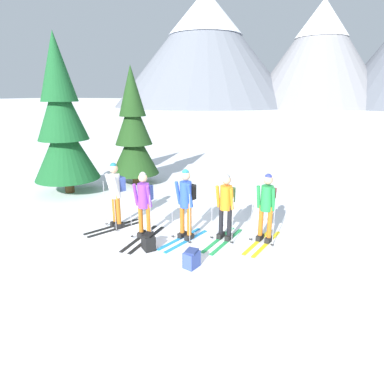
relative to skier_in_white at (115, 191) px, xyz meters
The scene contains 11 objects.
ground_plane 2.02m from the skier_in_white, ahead, with size 400.00×400.00×0.00m, color white.
skier_in_white is the anchor object (origin of this frame).
skier_in_purple 1.05m from the skier_in_white, 15.46° to the right, with size 0.61×1.64×1.67m.
skier_in_blue 1.97m from the skier_in_white, ahead, with size 0.73×1.59×1.75m.
skier_in_orange 2.88m from the skier_in_white, ahead, with size 0.60×1.67×1.64m.
skier_in_green 3.82m from the skier_in_white, ahead, with size 0.63×1.67×1.68m.
pine_tree_near 4.26m from the skier_in_white, 149.52° to the left, with size 2.21×2.21×5.34m.
pine_tree_mid 4.47m from the skier_in_white, 115.34° to the left, with size 1.83×1.83×4.42m.
backpack_on_snow_front 2.98m from the skier_in_white, 24.38° to the right, with size 0.31×0.37×0.38m.
backpack_on_snow_beside 1.82m from the skier_in_white, 30.51° to the right, with size 0.40×0.39×0.38m.
mountain_ridge_distant 83.14m from the skier_in_white, 94.69° to the left, with size 91.93×48.03×28.21m.
Camera 1 is at (3.12, -6.71, 3.42)m, focal length 30.47 mm.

